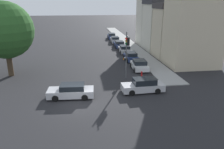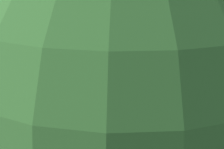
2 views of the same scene
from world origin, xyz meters
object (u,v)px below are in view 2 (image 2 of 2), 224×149
Objects in this scene: street_tree at (119,91)px; crossing_car_0 at (113,65)px; fire_hydrant at (59,72)px; traffic_signal at (64,32)px; crossing_car_1 at (175,100)px; parked_car_0 at (8,74)px.

crossing_car_0 is at bearing -25.88° from street_tree.
street_tree is 2.07× the size of crossing_car_0.
fire_hydrant is (1.00, 4.30, -0.22)m from crossing_car_0.
street_tree is 1.61× the size of traffic_signal.
crossing_car_1 is at bearing 1.42° from crossing_car_0.
crossing_car_1 is (-6.63, -4.77, -3.40)m from traffic_signal.
traffic_signal is at bearing 145.70° from parked_car_0.
traffic_signal is at bearing -79.01° from crossing_car_0.
crossing_car_0 is 1.15× the size of parked_car_0.
crossing_car_1 is (-7.63, -0.46, -0.03)m from crossing_car_0.
traffic_signal is 1.48× the size of parked_car_0.
street_tree is at bearing 168.70° from fire_hydrant.
street_tree is 17.96m from fire_hydrant.
fire_hydrant is at bearing -11.30° from street_tree.
traffic_signal reaches higher than crossing_car_0.
street_tree reaches higher than crossing_car_1.
parked_car_0 is 3.75m from fire_hydrant.
crossing_car_0 is at bearing -103.05° from fire_hydrant.
crossing_car_0 is 0.97× the size of crossing_car_1.
street_tree is at bearing -27.88° from crossing_car_0.
crossing_car_0 is at bearing -173.16° from crossing_car_1.
fire_hydrant is at bearing -147.68° from crossing_car_1.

